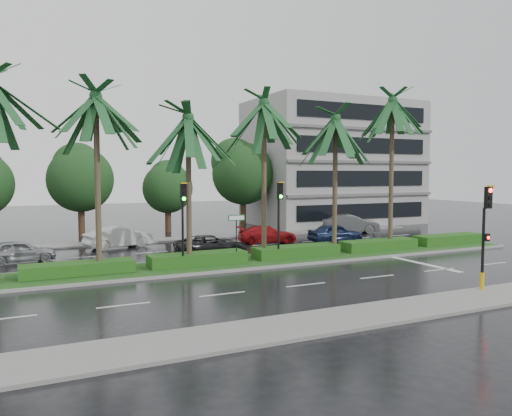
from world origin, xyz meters
name	(u,v)px	position (x,y,z in m)	size (l,w,h in m)	color
ground	(257,266)	(0.00, 0.00, 0.00)	(120.00, 120.00, 0.00)	black
near_sidewalk	(383,313)	(0.00, -10.20, 0.06)	(40.00, 2.40, 0.12)	slate
far_sidewalk	(188,239)	(0.00, 12.00, 0.06)	(40.00, 2.00, 0.12)	slate
median	(249,262)	(0.00, 1.00, 0.08)	(36.00, 4.00, 0.15)	gray
hedge	(249,255)	(0.00, 1.00, 0.45)	(35.20, 1.40, 0.60)	#194714
lane_markings	(310,263)	(3.04, -0.43, 0.01)	(34.00, 13.06, 0.01)	silver
palm_row	(228,116)	(-1.25, 1.02, 8.03)	(26.30, 4.20, 10.22)	#49352A
signal_near	(485,233)	(6.00, -9.39, 2.50)	(0.34, 0.45, 4.36)	black
signal_median_left	(183,213)	(-4.00, 0.30, 3.00)	(0.34, 0.42, 4.36)	black
signal_median_right	(279,209)	(1.50, 0.30, 3.00)	(0.34, 0.42, 4.36)	black
street_sign	(236,227)	(-1.00, 0.48, 2.12)	(0.95, 0.09, 2.60)	black
bg_trees	(172,177)	(0.42, 17.59, 4.68)	(32.73, 5.65, 8.16)	#342017
building	(332,163)	(17.00, 18.00, 6.00)	(16.00, 10.00, 12.00)	gray
car_silver	(19,251)	(-11.50, 6.53, 0.65)	(3.82, 1.54, 1.30)	#A1A3A8
car_white	(119,237)	(-5.50, 9.85, 0.73)	(4.44, 1.55, 1.46)	silver
car_darkgrey	(211,245)	(-1.00, 4.40, 0.62)	(4.45, 2.05, 1.24)	black
car_red	(267,234)	(4.50, 7.71, 0.61)	(4.24, 1.72, 1.23)	#A01116
car_blue	(335,233)	(9.00, 5.76, 0.68)	(3.98, 1.60, 1.35)	#172446
car_grey	(351,224)	(13.50, 10.00, 0.76)	(4.64, 1.62, 1.53)	#515255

